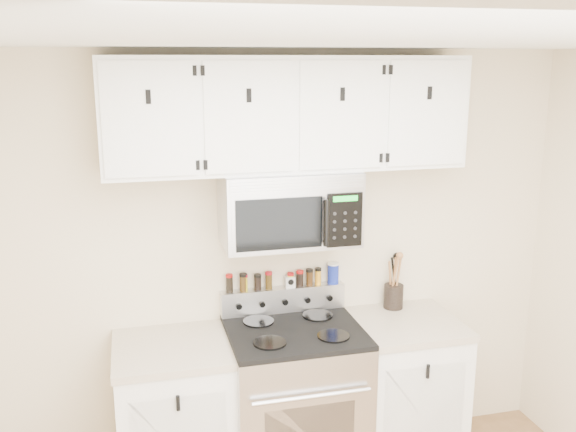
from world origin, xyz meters
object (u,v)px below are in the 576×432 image
Objects in this scene: range at (295,403)px; utensil_crock at (393,294)px; salt_canister at (333,273)px; microwave at (289,208)px.

utensil_crock reaches higher than range.
range is 8.59× the size of salt_canister.
microwave reaches higher than salt_canister.
salt_canister is at bearing 26.15° from microwave.
microwave is (0.00, 0.13, 1.14)m from range.
utensil_crock is at bearing -7.44° from salt_canister.
salt_canister is at bearing 172.56° from utensil_crock.
range is at bearing -161.67° from utensil_crock.
salt_canister is (-0.38, 0.05, 0.16)m from utensil_crock.
microwave reaches higher than utensil_crock.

